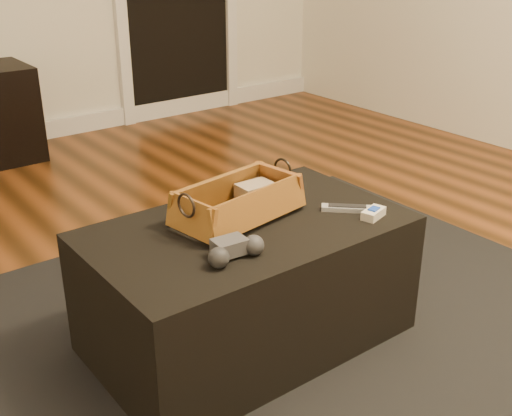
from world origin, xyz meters
TOP-DOWN VIEW (x-y plane):
  - floor at (0.00, 0.00)m, footprint 5.00×5.50m
  - baseboard at (0.00, 2.73)m, footprint 5.00×0.04m
  - area_rug at (-0.05, 0.05)m, footprint 2.60×2.00m
  - ottoman at (-0.05, 0.10)m, footprint 1.00×0.60m
  - tv_remote at (-0.06, 0.13)m, footprint 0.23×0.11m
  - cloth_bundle at (0.07, 0.20)m, footprint 0.12×0.08m
  - wicker_basket at (-0.04, 0.15)m, footprint 0.46×0.29m
  - game_controller at (-0.21, -0.06)m, footprint 0.18×0.10m
  - silver_remote at (0.28, -0.01)m, footprint 0.15×0.14m
  - cream_gadget at (0.31, -0.10)m, footprint 0.10×0.07m

SIDE VIEW (x-z plane):
  - floor at x=0.00m, z-range -0.01..0.00m
  - area_rug at x=-0.05m, z-range 0.00..0.01m
  - baseboard at x=0.00m, z-range 0.00..0.12m
  - ottoman at x=-0.05m, z-range 0.01..0.43m
  - silver_remote at x=0.28m, z-range 0.43..0.45m
  - cream_gadget at x=0.31m, z-range 0.43..0.46m
  - tv_remote at x=-0.06m, z-range 0.45..0.47m
  - game_controller at x=-0.21m, z-range 0.43..0.49m
  - cloth_bundle at x=0.07m, z-range 0.45..0.51m
  - wicker_basket at x=-0.04m, z-range 0.41..0.56m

